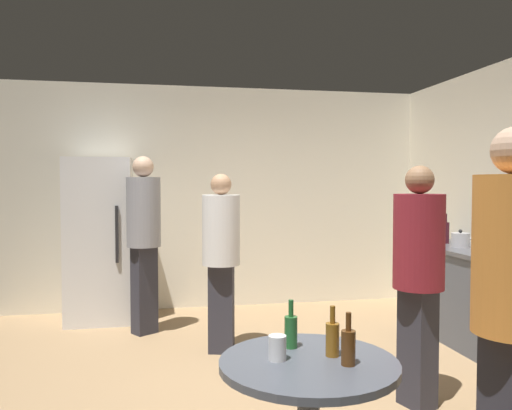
% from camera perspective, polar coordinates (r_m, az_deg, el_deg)
% --- Properties ---
extents(ground_plane, '(5.20, 5.20, 0.10)m').
position_cam_1_polar(ground_plane, '(3.97, -0.60, -20.89)').
color(ground_plane, '#9E7C56').
extents(wall_back, '(5.32, 0.06, 2.70)m').
position_cam_1_polar(wall_back, '(6.25, -4.88, 0.85)').
color(wall_back, silver).
rests_on(wall_back, ground_plane).
extents(refrigerator, '(0.70, 0.68, 1.80)m').
position_cam_1_polar(refrigerator, '(5.86, -17.21, -3.77)').
color(refrigerator, white).
rests_on(refrigerator, ground_plane).
extents(kitchen_counter, '(0.64, 1.67, 0.90)m').
position_cam_1_polar(kitchen_counter, '(5.31, 23.23, -9.38)').
color(kitchen_counter, '#4C515B').
rests_on(kitchen_counter, ground_plane).
extents(kettle, '(0.24, 0.17, 0.18)m').
position_cam_1_polar(kettle, '(5.32, 22.10, -3.68)').
color(kettle, '#B2B2B7').
rests_on(kettle, kitchen_counter).
extents(wine_bottle_on_counter, '(0.08, 0.08, 0.31)m').
position_cam_1_polar(wine_bottle_on_counter, '(5.60, 20.61, -2.87)').
color(wine_bottle_on_counter, '#3F141E').
rests_on(wine_bottle_on_counter, kitchen_counter).
extents(foreground_table, '(0.80, 0.80, 0.73)m').
position_cam_1_polar(foreground_table, '(2.39, 5.92, -19.39)').
color(foreground_table, '#4C515B').
rests_on(foreground_table, ground_plane).
extents(beer_bottle_amber, '(0.06, 0.06, 0.23)m').
position_cam_1_polar(beer_bottle_amber, '(2.39, 8.62, -14.60)').
color(beer_bottle_amber, '#8C5919').
rests_on(beer_bottle_amber, foreground_table).
extents(beer_bottle_brown, '(0.06, 0.06, 0.23)m').
position_cam_1_polar(beer_bottle_brown, '(2.29, 10.38, -15.38)').
color(beer_bottle_brown, '#593314').
rests_on(beer_bottle_brown, foreground_table).
extents(beer_bottle_green, '(0.06, 0.06, 0.23)m').
position_cam_1_polar(beer_bottle_green, '(2.49, 3.96, -13.93)').
color(beer_bottle_green, '#26662D').
rests_on(beer_bottle_green, foreground_table).
extents(plastic_cup_white, '(0.08, 0.08, 0.11)m').
position_cam_1_polar(plastic_cup_white, '(2.33, 2.42, -15.81)').
color(plastic_cup_white, white).
rests_on(plastic_cup_white, foreground_table).
extents(person_in_gray_shirt, '(0.47, 0.47, 1.80)m').
position_cam_1_polar(person_in_gray_shirt, '(5.22, -12.56, -2.73)').
color(person_in_gray_shirt, '#2D2D38').
rests_on(person_in_gray_shirt, ground_plane).
extents(person_in_white_shirt, '(0.41, 0.41, 1.61)m').
position_cam_1_polar(person_in_white_shirt, '(4.55, -3.95, -4.93)').
color(person_in_white_shirt, '#2D2D38').
rests_on(person_in_white_shirt, ground_plane).
extents(person_in_maroon_shirt, '(0.43, 0.43, 1.64)m').
position_cam_1_polar(person_in_maroon_shirt, '(3.61, 17.87, -6.63)').
color(person_in_maroon_shirt, '#2D2D38').
rests_on(person_in_maroon_shirt, ground_plane).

